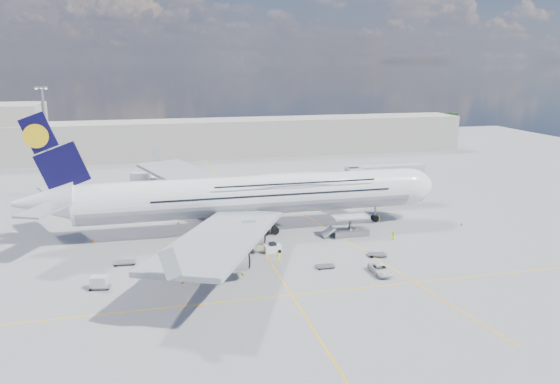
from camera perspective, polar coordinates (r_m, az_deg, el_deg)
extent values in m
plane|color=gray|center=(93.21, -1.95, -5.83)|extent=(300.00, 300.00, 0.00)
cube|color=yellow|center=(93.21, -1.95, -5.82)|extent=(0.25, 220.00, 0.01)
cube|color=yellow|center=(75.11, 1.23, -10.73)|extent=(120.00, 0.25, 0.01)
cube|color=yellow|center=(105.86, 4.38, -3.48)|extent=(14.16, 99.06, 0.01)
cylinder|color=white|center=(100.70, -3.15, -0.34)|extent=(62.00, 7.20, 7.20)
cylinder|color=#9EA0A5|center=(100.74, -3.15, -0.42)|extent=(60.76, 7.13, 7.13)
ellipsoid|color=white|center=(101.97, 1.26, 1.00)|extent=(36.00, 6.84, 3.76)
ellipsoid|color=white|center=(110.47, 12.86, 0.58)|extent=(11.52, 7.20, 7.20)
ellipsoid|color=black|center=(111.81, 14.37, 0.96)|extent=(3.84, 4.16, 1.44)
cone|color=white|center=(100.51, -23.47, -1.01)|extent=(10.00, 6.84, 6.84)
cube|color=black|center=(98.51, -22.80, 4.02)|extent=(11.02, 0.46, 14.61)
cylinder|color=yellow|center=(98.54, -24.14, 5.37)|extent=(4.00, 0.60, 4.00)
cube|color=#999EA3|center=(119.27, -8.70, 1.12)|extent=(25.49, 39.15, 3.35)
cube|color=#999EA3|center=(80.82, -6.10, -4.77)|extent=(25.49, 39.15, 3.35)
cylinder|color=#B7BABF|center=(113.09, -5.79, -0.72)|extent=(5.20, 3.50, 3.50)
cylinder|color=#B7BABF|center=(122.76, -8.56, 0.32)|extent=(5.20, 3.50, 3.50)
cylinder|color=#B7BABF|center=(89.33, -3.53, -4.55)|extent=(5.20, 3.50, 3.50)
cylinder|color=#B7BABF|center=(78.87, -5.40, -7.07)|extent=(5.20, 3.50, 3.50)
cylinder|color=gray|center=(109.07, 9.91, -1.94)|extent=(0.44, 0.44, 3.80)
cylinder|color=black|center=(109.48, 9.88, -2.72)|extent=(1.30, 0.90, 1.30)
cylinder|color=gray|center=(101.89, -3.11, -2.85)|extent=(0.56, 0.56, 3.80)
cylinder|color=black|center=(105.32, -3.43, -3.13)|extent=(1.50, 0.90, 1.50)
cube|color=#B7B7BC|center=(115.62, 8.32, 1.50)|extent=(3.00, 10.00, 2.60)
cube|color=#B7B7BC|center=(123.24, 10.91, 2.14)|extent=(18.00, 3.00, 2.60)
cylinder|color=gray|center=(119.84, 8.62, 0.17)|extent=(0.80, 0.80, 7.10)
cylinder|color=black|center=(120.58, 8.56, -1.26)|extent=(0.90, 0.80, 0.90)
cylinder|color=gray|center=(127.46, 14.12, 0.71)|extent=(1.00, 1.00, 7.10)
cube|color=gray|center=(128.17, 14.04, -0.66)|extent=(2.00, 2.00, 0.80)
cylinder|color=#B7B7BC|center=(112.19, 9.04, 1.11)|extent=(3.60, 3.60, 2.80)
cube|color=silver|center=(99.43, 7.33, -2.57)|extent=(6.50, 3.20, 0.35)
cube|color=gray|center=(100.28, 7.28, -4.19)|extent=(6.50, 3.20, 1.10)
cube|color=gray|center=(99.84, 7.30, -3.37)|extent=(0.22, 1.99, 3.00)
cylinder|color=black|center=(98.40, 6.10, -4.63)|extent=(0.70, 0.30, 0.70)
cube|color=silver|center=(98.77, 5.00, -4.14)|extent=(2.16, 2.60, 1.60)
cylinder|color=gray|center=(134.30, -23.17, 4.55)|extent=(0.70, 0.70, 25.00)
cube|color=gray|center=(133.17, -23.68, 9.95)|extent=(3.00, 0.40, 0.60)
cube|color=#B2AD9E|center=(183.73, -8.07, 5.57)|extent=(180.00, 16.00, 12.00)
cube|color=#193814|center=(234.97, 0.62, 6.91)|extent=(160.00, 6.00, 8.00)
cube|color=gray|center=(80.89, -18.36, -9.37)|extent=(3.17, 2.11, 0.18)
cylinder|color=black|center=(80.52, -19.22, -9.64)|extent=(0.43, 0.18, 0.43)
cylinder|color=black|center=(81.37, -17.49, -9.26)|extent=(0.43, 0.18, 0.43)
cube|color=silver|center=(80.60, -18.40, -8.86)|extent=(2.39, 1.86, 1.46)
cube|color=gray|center=(91.06, -8.08, -6.18)|extent=(3.56, 2.53, 0.19)
cylinder|color=black|center=(90.40, -8.85, -6.45)|extent=(0.47, 0.19, 0.47)
cylinder|color=black|center=(91.83, -7.32, -6.08)|extent=(0.47, 0.19, 0.47)
cube|color=gray|center=(90.26, -9.80, -6.42)|extent=(3.63, 2.36, 0.20)
cylinder|color=black|center=(89.61, -10.63, -6.70)|extent=(0.49, 0.20, 0.49)
cylinder|color=black|center=(91.02, -8.98, -6.31)|extent=(0.49, 0.20, 0.49)
cube|color=silver|center=(89.96, -9.83, -5.88)|extent=(2.72, 2.09, 1.68)
cube|color=gray|center=(89.01, -15.93, -7.04)|extent=(3.53, 2.06, 0.20)
cylinder|color=black|center=(88.51, -16.83, -7.32)|extent=(0.50, 0.20, 0.50)
cylinder|color=black|center=(89.64, -15.04, -6.93)|extent=(0.50, 0.20, 0.50)
cube|color=gray|center=(90.40, 10.12, -6.43)|extent=(3.32, 2.49, 0.18)
cylinder|color=black|center=(89.48, 9.57, -6.70)|extent=(0.43, 0.18, 0.43)
cylinder|color=black|center=(91.42, 10.65, -6.31)|extent=(0.43, 0.18, 0.43)
cube|color=gray|center=(84.54, 4.74, -7.70)|extent=(2.83, 1.53, 0.17)
cylinder|color=black|center=(83.75, 4.13, -7.98)|extent=(0.41, 0.17, 0.41)
cylinder|color=black|center=(85.42, 5.34, -7.57)|extent=(0.41, 0.17, 0.41)
cube|color=white|center=(90.54, -0.75, -5.95)|extent=(2.91, 1.63, 1.29)
cube|color=black|center=(90.28, -0.75, -5.47)|extent=(1.13, 1.30, 0.50)
cylinder|color=black|center=(89.96, -1.29, -6.33)|extent=(0.63, 0.25, 0.63)
cylinder|color=black|center=(91.38, -0.22, -6.01)|extent=(0.63, 0.25, 0.63)
cube|color=gray|center=(119.73, -12.25, -1.27)|extent=(6.70, 4.18, 1.93)
cube|color=white|center=(119.28, -12.62, -0.44)|extent=(5.17, 3.76, 2.13)
cube|color=white|center=(119.59, -11.12, -0.80)|extent=(2.35, 2.66, 1.55)
cube|color=black|center=(119.57, -10.80, -0.70)|extent=(0.75, 1.88, 0.87)
cylinder|color=black|center=(118.82, -11.20, -1.55)|extent=(1.06, 0.34, 1.06)
cylinder|color=black|center=(120.90, -13.27, -1.40)|extent=(1.06, 0.34, 1.06)
cube|color=orange|center=(119.44, -12.61, -0.75)|extent=(5.23, 3.82, 0.48)
cube|color=gray|center=(139.98, -13.99, 0.77)|extent=(6.94, 4.64, 2.00)
cube|color=white|center=(139.59, -14.32, 1.52)|extent=(5.39, 4.10, 2.20)
cube|color=white|center=(139.78, -12.99, 1.19)|extent=(2.53, 2.81, 1.60)
cube|color=black|center=(139.75, -12.71, 1.28)|extent=(0.88, 1.92, 0.90)
cylinder|color=black|center=(138.94, -13.07, 0.54)|extent=(1.10, 0.35, 1.10)
cylinder|color=black|center=(141.24, -14.88, 0.64)|extent=(1.10, 0.35, 1.10)
imported|color=white|center=(83.18, 10.46, -7.97)|extent=(2.36, 5.08, 1.41)
imported|color=#B5E017|center=(109.44, 10.34, -2.67)|extent=(0.68, 0.65, 1.57)
imported|color=#EBFF1A|center=(99.75, 7.95, -4.17)|extent=(0.96, 0.91, 1.56)
imported|color=#E4F81A|center=(81.55, -3.99, -8.06)|extent=(0.68, 1.13, 1.81)
imported|color=#DAFF1A|center=(98.87, 11.76, -4.46)|extent=(0.77, 0.95, 1.69)
imported|color=#E3FF1A|center=(85.42, -0.16, -6.99)|extent=(1.29, 0.85, 1.86)
cone|color=orange|center=(110.93, 18.44, -3.19)|extent=(0.49, 0.49, 0.62)
cube|color=orange|center=(111.01, 18.43, -3.34)|extent=(0.42, 0.42, 0.03)
cone|color=orange|center=(108.14, -10.60, -3.17)|extent=(0.41, 0.41, 0.52)
cube|color=orange|center=(108.21, -10.59, -3.29)|extent=(0.35, 0.35, 0.03)
cone|color=orange|center=(131.37, -13.48, -0.35)|extent=(0.40, 0.40, 0.51)
cube|color=orange|center=(131.43, -13.47, -0.46)|extent=(0.34, 0.34, 0.03)
cone|color=orange|center=(95.11, -2.96, -5.25)|extent=(0.47, 0.47, 0.60)
cube|color=orange|center=(95.20, -2.96, -5.41)|extent=(0.40, 0.40, 0.03)
cone|color=orange|center=(79.99, -10.16, -9.16)|extent=(0.47, 0.47, 0.59)
cube|color=orange|center=(80.10, -10.15, -9.34)|extent=(0.40, 0.40, 0.03)
cone|color=orange|center=(100.63, -18.81, -4.92)|extent=(0.45, 0.45, 0.58)
cube|color=orange|center=(100.71, -18.79, -5.07)|extent=(0.39, 0.39, 0.03)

